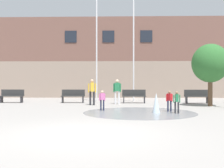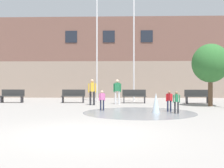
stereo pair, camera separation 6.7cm
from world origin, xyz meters
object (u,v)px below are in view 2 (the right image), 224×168
flagpole_left (97,40)px  street_tree_near_building (210,63)px  adult_watching (92,90)px  child_in_fountain (177,100)px  child_running (169,99)px  park_bench_under_right_flagpole (134,96)px  park_bench_left_of_flagpoles (12,96)px  adult_in_red (117,90)px  park_bench_under_left_flagpole (73,96)px  child_with_pink_shirt (102,99)px  park_bench_near_trashcan (197,96)px  flagpole_right (134,40)px

flagpole_left → street_tree_near_building: (6.94, -3.84, -2.05)m
flagpole_left → adult_watching: bearing=-90.6°
child_in_fountain → child_running: bearing=16.4°
park_bench_under_right_flagpole → adult_watching: size_ratio=1.01×
park_bench_left_of_flagpoles → adult_in_red: adult_in_red is taller
park_bench_under_right_flagpole → child_in_fountain: child_in_fountain is taller
park_bench_under_left_flagpole → child_with_pink_shirt: bearing=-65.3°
park_bench_left_of_flagpoles → flagpole_left: 7.20m
park_bench_near_trashcan → adult_in_red: bearing=-170.5°
park_bench_left_of_flagpoles → flagpole_right: 9.51m
park_bench_under_left_flagpole → child_with_pink_shirt: child_with_pink_shirt is taller
child_running → flagpole_left: (-3.99, 6.82, 3.97)m
street_tree_near_building → adult_watching: bearing=175.1°
child_with_pink_shirt → adult_watching: (-0.82, 3.17, 0.35)m
adult_in_red → child_running: (2.50, -4.31, -0.35)m
park_bench_under_left_flagpole → child_in_fountain: 8.46m
flagpole_left → flagpole_right: bearing=-0.0°
child_in_fountain → flagpole_left: size_ratio=0.11×
adult_in_red → flagpole_right: (1.22, 2.51, 3.59)m
adult_watching → park_bench_under_right_flagpole: bearing=-67.5°
park_bench_under_left_flagpole → adult_in_red: adult_in_red is taller
child_in_fountain → park_bench_under_left_flagpole: bearing=46.0°
street_tree_near_building → park_bench_near_trashcan: bearing=93.3°
park_bench_near_trashcan → adult_watching: size_ratio=1.01×
child_with_pink_shirt → street_tree_near_building: street_tree_near_building is taller
park_bench_under_left_flagpole → child_with_pink_shirt: (2.33, -5.06, 0.10)m
child_with_pink_shirt → flagpole_right: flagpole_right is taller
child_with_pink_shirt → adult_watching: size_ratio=0.62×
adult_in_red → flagpole_left: (-1.50, 2.51, 3.62)m
park_bench_left_of_flagpoles → flagpole_left: size_ratio=0.19×
park_bench_under_left_flagpole → child_in_fountain: size_ratio=1.62×
park_bench_under_right_flagpole → park_bench_near_trashcan: bearing=-2.2°
street_tree_near_building → park_bench_left_of_flagpoles: bearing=169.1°
child_with_pink_shirt → flagpole_right: bearing=48.7°
park_bench_left_of_flagpoles → park_bench_under_left_flagpole: same height
park_bench_near_trashcan → child_running: size_ratio=1.62×
adult_in_red → park_bench_left_of_flagpoles: bearing=-9.5°
child_running → child_with_pink_shirt: bearing=-136.1°
adult_in_red → child_running: 5.00m
child_running → adult_watching: adult_watching is taller
adult_watching → street_tree_near_building: bearing=-106.1°
park_bench_under_left_flagpole → adult_watching: (1.51, -1.89, 0.45)m
park_bench_under_left_flagpole → park_bench_under_right_flagpole: bearing=-1.5°
park_bench_left_of_flagpoles → flagpole_right: (8.49, 1.38, 4.05)m
child_in_fountain → child_with_pink_shirt: bearing=74.2°
adult_in_red → child_with_pink_shirt: bearing=79.0°
park_bench_under_left_flagpole → flagpole_right: 6.03m
park_bench_under_left_flagpole → adult_in_red: (3.04, -1.16, 0.45)m
park_bench_left_of_flagpoles → child_running: size_ratio=1.62×
park_bench_under_left_flagpole → child_in_fountain: child_in_fountain is taller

